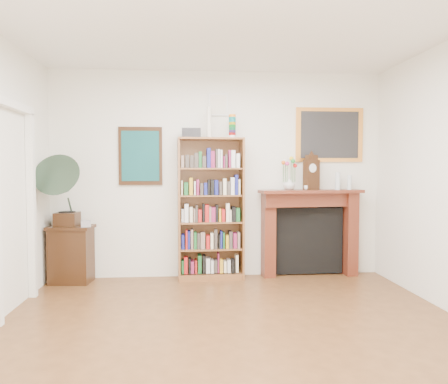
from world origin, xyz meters
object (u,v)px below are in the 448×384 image
object	(u,v)px
side_cabinet	(71,254)
mantel_clock	(311,173)
bookshelf	(211,201)
bottle_right	(350,182)
teacup	(307,188)
fireplace	(309,225)
cd_stack	(86,224)
gramophone	(63,186)
flower_vase	(289,184)
bottle_left	(338,181)

from	to	relation	value
side_cabinet	mantel_clock	bearing A→B (deg)	6.23
bookshelf	mantel_clock	xyz separation A→B (m)	(1.37, 0.01, 0.37)
bottle_right	teacup	bearing A→B (deg)	-175.41
fireplace	bottle_right	size ratio (longest dim) A/B	7.19
side_cabinet	teacup	world-z (taller)	teacup
fireplace	bottle_right	xyz separation A→B (m)	(0.54, -0.05, 0.59)
cd_stack	mantel_clock	xyz separation A→B (m)	(2.97, 0.18, 0.64)
gramophone	teacup	xyz separation A→B (m)	(3.17, 0.13, -0.03)
bookshelf	teacup	size ratio (longest dim) A/B	26.93
mantel_clock	teacup	bearing A→B (deg)	-172.43
side_cabinet	mantel_clock	size ratio (longest dim) A/B	1.57
fireplace	bottle_right	bearing A→B (deg)	-11.28
side_cabinet	gramophone	xyz separation A→B (m)	(-0.05, -0.12, 0.89)
mantel_clock	flower_vase	world-z (taller)	mantel_clock
bookshelf	teacup	xyz separation A→B (m)	(1.30, -0.03, 0.17)
mantel_clock	bottle_right	distance (m)	0.55
fireplace	cd_stack	distance (m)	2.97
fireplace	flower_vase	xyz separation A→B (m)	(-0.30, -0.04, 0.57)
fireplace	flower_vase	size ratio (longest dim) A/B	8.70
bookshelf	cd_stack	bearing A→B (deg)	-176.54
bookshelf	flower_vase	world-z (taller)	bookshelf
gramophone	bottle_left	xyz separation A→B (m)	(3.61, 0.17, 0.06)
teacup	bookshelf	bearing A→B (deg)	178.60
cd_stack	bookshelf	bearing A→B (deg)	5.94
side_cabinet	teacup	bearing A→B (deg)	5.47
bookshelf	gramophone	world-z (taller)	bookshelf
bottle_left	flower_vase	bearing A→B (deg)	178.36
teacup	side_cabinet	bearing A→B (deg)	-179.81
gramophone	side_cabinet	bearing A→B (deg)	68.81
gramophone	cd_stack	distance (m)	0.55
mantel_clock	bottle_right	world-z (taller)	mantel_clock
fireplace	bottle_left	xyz separation A→B (m)	(0.37, -0.06, 0.61)
bookshelf	flower_vase	size ratio (longest dim) A/B	13.15
side_cabinet	bottle_left	world-z (taller)	bottle_left
mantel_clock	gramophone	bearing A→B (deg)	160.21
bottle_right	cd_stack	bearing A→B (deg)	-177.01
side_cabinet	cd_stack	xyz separation A→B (m)	(0.22, -0.12, 0.41)
teacup	bottle_left	distance (m)	0.45
fireplace	teacup	size ratio (longest dim) A/B	17.82
cd_stack	mantel_clock	size ratio (longest dim) A/B	0.25
cd_stack	bottle_right	size ratio (longest dim) A/B	0.60
teacup	bottle_left	world-z (taller)	bottle_left
fireplace	bottle_left	bearing A→B (deg)	-14.80
fireplace	mantel_clock	size ratio (longest dim) A/B	3.05
cd_stack	mantel_clock	distance (m)	3.04
teacup	bottle_right	distance (m)	0.62
bottle_left	gramophone	bearing A→B (deg)	-177.23
bookshelf	mantel_clock	world-z (taller)	bookshelf
teacup	bottle_right	bearing A→B (deg)	4.59
cd_stack	bottle_right	bearing A→B (deg)	2.99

